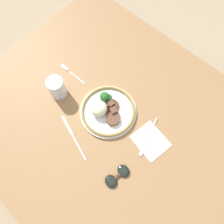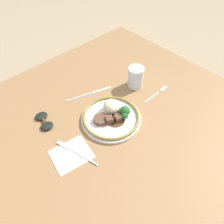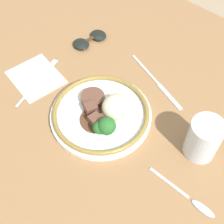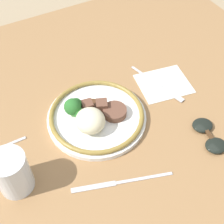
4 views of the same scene
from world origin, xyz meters
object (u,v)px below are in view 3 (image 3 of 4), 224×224
juice_glass (203,140)px  knife (157,83)px  sunglasses (90,40)px  spoon (194,202)px  plate (103,113)px  fork (41,78)px

juice_glass → knife: juice_glass is taller
knife → sunglasses: (-0.26, -0.00, 0.01)m
spoon → sunglasses: (-0.52, 0.22, 0.01)m
knife → spoon: 0.34m
spoon → sunglasses: sunglasses is taller
plate → fork: plate is taller
juice_glass → fork: (-0.45, -0.10, -0.04)m
plate → knife: 0.19m
juice_glass → sunglasses: 0.47m
juice_glass → sunglasses: size_ratio=0.87×
plate → knife: size_ratio=1.14×
spoon → plate: bearing=173.5°
plate → fork: (-0.22, -0.02, -0.02)m
knife → plate: bearing=-82.6°
spoon → knife: bearing=139.9°
juice_glass → sunglasses: juice_glass is taller
fork → sunglasses: sunglasses is taller
knife → spoon: size_ratio=1.33×
fork → juice_glass: bearing=-93.0°
sunglasses → plate: bearing=-29.4°
sunglasses → knife: bearing=10.3°
knife → fork: bearing=-123.7°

